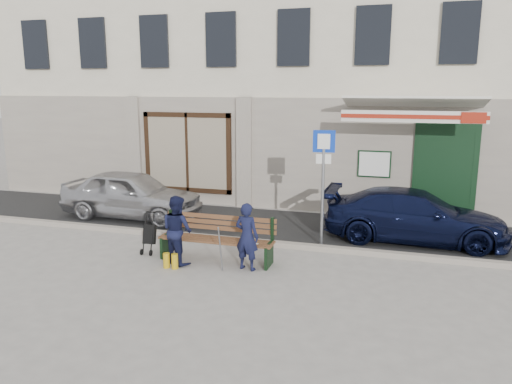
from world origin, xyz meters
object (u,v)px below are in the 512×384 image
at_px(parking_sign, 323,170).
at_px(stroller, 149,235).
at_px(car_navy, 415,216).
at_px(bench, 214,239).
at_px(woman, 177,230).
at_px(car_silver, 131,194).
at_px(man, 247,237).

bearing_deg(parking_sign, stroller, -160.95).
bearing_deg(car_navy, bench, 124.04).
distance_m(bench, woman, 0.78).
distance_m(car_navy, woman, 5.44).
distance_m(car_silver, man, 5.05).
relative_size(man, stroller, 1.51).
xyz_separation_m(car_silver, car_navy, (7.32, 0.03, -0.06)).
bearing_deg(stroller, woman, -29.52).
relative_size(car_silver, parking_sign, 1.48).
xyz_separation_m(car_navy, stroller, (-5.44, -2.52, -0.20)).
height_order(car_silver, woman, woman).
bearing_deg(bench, stroller, 178.35).
xyz_separation_m(car_silver, man, (4.18, -2.83, 0.01)).
bearing_deg(stroller, bench, -6.52).
xyz_separation_m(bench, stroller, (-1.50, 0.04, -0.07)).
height_order(car_navy, woman, woman).
bearing_deg(parking_sign, woman, -148.39).
bearing_deg(car_silver, car_navy, -88.29).
xyz_separation_m(parking_sign, woman, (-2.60, -1.96, -1.03)).
bearing_deg(parking_sign, car_navy, 19.98).
xyz_separation_m(bench, woman, (-0.65, -0.35, 0.24)).
bearing_deg(car_silver, parking_sign, -98.31).
distance_m(parking_sign, stroller, 4.02).
relative_size(car_silver, man, 2.87).
relative_size(car_navy, bench, 1.71).
height_order(bench, stroller, bench).
bearing_deg(stroller, car_silver, 122.22).
height_order(parking_sign, man, parking_sign).
bearing_deg(bench, car_navy, 33.10).
bearing_deg(parking_sign, man, -126.48).
bearing_deg(woman, stroller, 2.57).
relative_size(car_navy, woman, 2.94).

